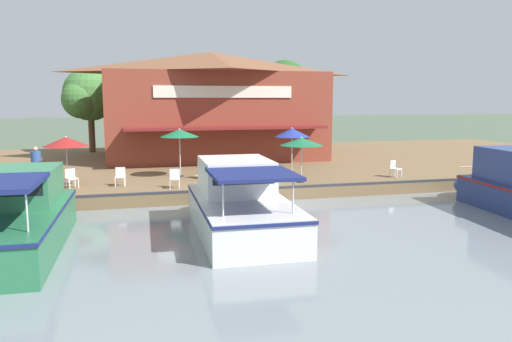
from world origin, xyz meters
TOP-DOWN VIEW (x-y plane):
  - ground_plane at (0.00, 0.00)m, footprint 220.00×220.00m
  - quay_deck at (-11.00, 0.00)m, footprint 22.00×56.00m
  - quay_edge_fender at (-0.10, 0.00)m, footprint 0.20×50.40m
  - waterfront_restaurant at (-13.36, 0.23)m, footprint 11.31×14.62m
  - patio_umbrella_mid_patio_left at (-3.74, -8.23)m, footprint 2.08×2.08m
  - patio_umbrella_mid_patio_right at (-4.18, 2.98)m, footprint 1.83×1.83m
  - patio_umbrella_by_entrance at (-1.48, 2.55)m, footprint 2.03×2.03m
  - patio_umbrella_back_row at (-4.68, -2.88)m, footprint 1.96×1.96m
  - cafe_chair_mid_patio at (-6.33, 0.59)m, footprint 0.57×0.57m
  - cafe_chair_beside_entrance at (-1.42, -3.46)m, footprint 0.49×0.49m
  - cafe_chair_back_row_seat at (-1.82, 7.73)m, footprint 0.59×0.59m
  - cafe_chair_under_first_umbrella at (-2.61, -5.84)m, footprint 0.48×0.48m
  - cafe_chair_facing_river at (-3.80, -1.85)m, footprint 0.59×0.59m
  - cafe_chair_far_corner_seat at (-2.65, -7.96)m, footprint 0.59×0.59m
  - person_near_entrance at (-5.12, -9.81)m, footprint 0.47×0.47m
  - motorboat_far_downstream at (4.14, -1.79)m, footprint 7.86×3.14m
  - motorboat_second_along at (4.34, -8.77)m, footprint 8.44×2.85m
  - tree_upstream_bank at (-19.67, 7.37)m, footprint 4.27×4.07m
  - tree_behind_restaurant at (-18.36, -8.22)m, footprint 4.15×3.95m

SIDE VIEW (x-z plane):
  - ground_plane at x=0.00m, z-range 0.00..0.00m
  - quay_deck at x=-11.00m, z-range 0.00..0.60m
  - quay_edge_fender at x=-0.10m, z-range 0.60..0.70m
  - motorboat_second_along at x=4.34m, z-range -0.24..2.15m
  - motorboat_far_downstream at x=4.14m, z-range -0.23..2.16m
  - cafe_chair_mid_patio at x=-6.33m, z-range 0.65..1.50m
  - cafe_chair_beside_entrance at x=-1.42m, z-range 0.65..1.50m
  - cafe_chair_back_row_seat at x=-1.82m, z-range 0.65..1.50m
  - cafe_chair_under_first_umbrella at x=-2.61m, z-range 0.65..1.50m
  - cafe_chair_facing_river at x=-3.80m, z-range 0.65..1.50m
  - cafe_chair_far_corner_seat at x=-2.65m, z-range 0.65..1.50m
  - person_near_entrance at x=-5.12m, z-range 0.81..2.49m
  - patio_umbrella_by_entrance at x=-1.48m, z-range 1.46..3.65m
  - patio_umbrella_mid_patio_left at x=-3.74m, z-range 1.46..3.72m
  - patio_umbrella_mid_patio_right at x=-4.18m, z-range 1.56..4.04m
  - patio_umbrella_back_row at x=-4.68m, z-range 1.60..4.08m
  - waterfront_restaurant at x=-13.36m, z-range 0.65..7.78m
  - tree_behind_restaurant at x=-18.36m, z-range 1.65..7.95m
  - tree_upstream_bank at x=-19.67m, z-range 2.04..9.25m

